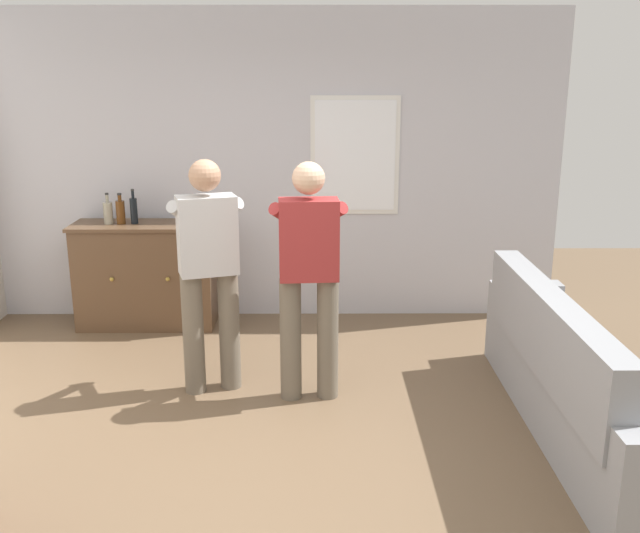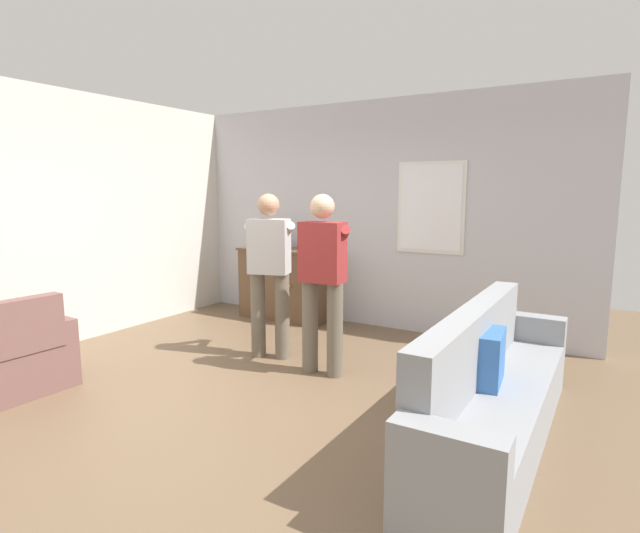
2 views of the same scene
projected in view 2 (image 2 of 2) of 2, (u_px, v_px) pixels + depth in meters
ground at (242, 396)px, 4.20m from camera, size 10.40×10.40×0.00m
wall_back_with_window at (378, 215)px, 6.23m from camera, size 5.20×0.15×2.80m
wall_side_left at (46, 220)px, 5.34m from camera, size 0.12×5.20×2.80m
couch at (493, 395)px, 3.37m from camera, size 0.57×2.61×0.92m
armchair at (12, 361)px, 4.20m from camera, size 0.68×0.90×0.85m
sideboard_cabinet at (284, 284)px, 6.67m from camera, size 1.26×0.49×0.95m
bottle_wine_green at (280, 239)px, 6.62m from camera, size 0.06×0.06×0.31m
bottle_liquor_amber at (273, 240)px, 6.68m from camera, size 0.08×0.08×0.27m
bottle_spirits_clear at (266, 240)px, 6.73m from camera, size 0.08×0.08×0.27m
person_standing_left at (270, 268)px, 5.05m from camera, size 0.53×0.52×1.68m
person_standing_right at (323, 275)px, 4.58m from camera, size 0.56×0.49×1.68m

